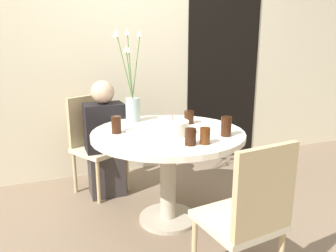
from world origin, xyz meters
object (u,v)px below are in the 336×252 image
(chair_near_front, at_px, (249,213))
(drink_glass_1, at_px, (116,125))
(birthday_cake, at_px, (172,127))
(side_plate, at_px, (138,130))
(chair_far_back, at_px, (94,139))
(drink_glass_4, at_px, (205,136))
(flower_vase, at_px, (132,96))
(drink_glass_0, at_px, (190,137))
(drink_glass_2, at_px, (226,126))
(drink_glass_3, at_px, (189,117))
(person_boy, at_px, (105,143))

(chair_near_front, relative_size, drink_glass_1, 7.09)
(birthday_cake, xyz_separation_m, side_plate, (-0.20, 0.17, -0.04))
(chair_far_back, height_order, side_plate, chair_far_back)
(birthday_cake, bearing_deg, drink_glass_4, -69.24)
(birthday_cake, xyz_separation_m, flower_vase, (-0.16, 0.50, 0.16))
(flower_vase, bearing_deg, chair_near_front, -78.13)
(drink_glass_0, height_order, drink_glass_1, drink_glass_1)
(chair_far_back, distance_m, side_plate, 0.76)
(side_plate, height_order, drink_glass_1, drink_glass_1)
(drink_glass_2, xyz_separation_m, drink_glass_3, (-0.09, 0.43, -0.02))
(drink_glass_2, height_order, drink_glass_4, drink_glass_2)
(side_plate, distance_m, drink_glass_4, 0.57)
(flower_vase, height_order, drink_glass_4, flower_vase)
(chair_far_back, xyz_separation_m, chair_near_front, (0.55, -1.66, 0.00))
(flower_vase, relative_size, drink_glass_2, 5.39)
(drink_glass_2, bearing_deg, flower_vase, 125.98)
(drink_glass_2, relative_size, drink_glass_3, 1.34)
(drink_glass_4, bearing_deg, drink_glass_0, 171.80)
(chair_near_front, relative_size, birthday_cake, 3.71)
(chair_far_back, distance_m, birthday_cake, 1.00)
(drink_glass_1, relative_size, drink_glass_3, 1.21)
(drink_glass_0, xyz_separation_m, drink_glass_1, (-0.38, 0.45, 0.01))
(drink_glass_3, distance_m, person_boy, 0.82)
(birthday_cake, distance_m, flower_vase, 0.55)
(flower_vase, xyz_separation_m, drink_glass_4, (0.27, -0.80, -0.16))
(drink_glass_0, bearing_deg, birthday_cake, 93.08)
(chair_near_front, relative_size, flower_vase, 1.19)
(birthday_cake, xyz_separation_m, drink_glass_1, (-0.36, 0.17, 0.01))
(chair_near_front, bearing_deg, person_boy, -80.10)
(drink_glass_0, bearing_deg, person_boy, 110.36)
(chair_far_back, xyz_separation_m, drink_glass_0, (0.45, -1.14, 0.28))
(drink_glass_1, xyz_separation_m, drink_glass_3, (0.61, 0.08, -0.01))
(drink_glass_0, height_order, person_boy, person_boy)
(drink_glass_0, distance_m, person_boy, 1.10)
(drink_glass_4, bearing_deg, drink_glass_2, 27.07)
(drink_glass_2, bearing_deg, chair_near_front, -109.57)
(side_plate, relative_size, drink_glass_3, 1.84)
(side_plate, bearing_deg, drink_glass_0, -64.21)
(chair_near_front, xyz_separation_m, person_boy, (-0.47, 1.52, -0.00))
(birthday_cake, relative_size, drink_glass_3, 2.31)
(drink_glass_1, bearing_deg, birthday_cake, -24.44)
(chair_near_front, distance_m, flower_vase, 1.40)
(flower_vase, distance_m, drink_glass_0, 0.82)
(drink_glass_3, height_order, person_boy, person_boy)
(side_plate, bearing_deg, drink_glass_1, -177.75)
(side_plate, relative_size, drink_glass_0, 1.77)
(drink_glass_1, distance_m, drink_glass_2, 0.78)
(birthday_cake, xyz_separation_m, drink_glass_4, (0.11, -0.30, 0.01))
(drink_glass_4, bearing_deg, birthday_cake, 110.76)
(chair_near_front, xyz_separation_m, drink_glass_1, (-0.48, 0.97, 0.29))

